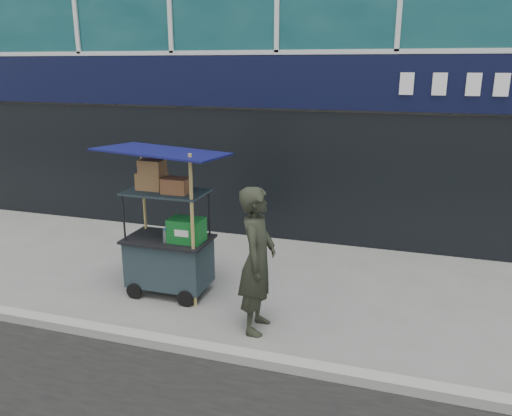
% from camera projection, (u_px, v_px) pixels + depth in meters
% --- Properties ---
extents(ground, '(80.00, 80.00, 0.00)m').
position_uv_depth(ground, '(189.00, 341.00, 5.99)').
color(ground, slate).
rests_on(ground, ground).
extents(curb, '(80.00, 0.18, 0.12)m').
position_uv_depth(curb, '(181.00, 346.00, 5.79)').
color(curb, gray).
rests_on(curb, ground).
extents(vendor_cart, '(1.60, 1.13, 2.16)m').
position_uv_depth(vendor_cart, '(169.00, 243.00, 7.07)').
color(vendor_cart, '#1C2A2F').
rests_on(vendor_cart, ground).
extents(vendor_man, '(0.48, 0.69, 1.84)m').
position_uv_depth(vendor_man, '(257.00, 260.00, 6.03)').
color(vendor_man, black).
rests_on(vendor_man, ground).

